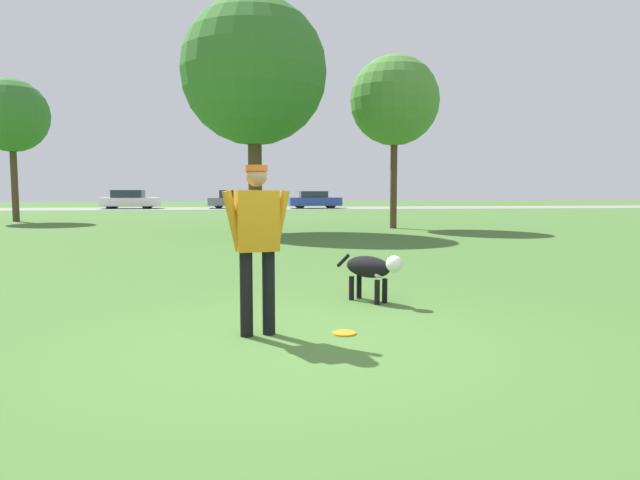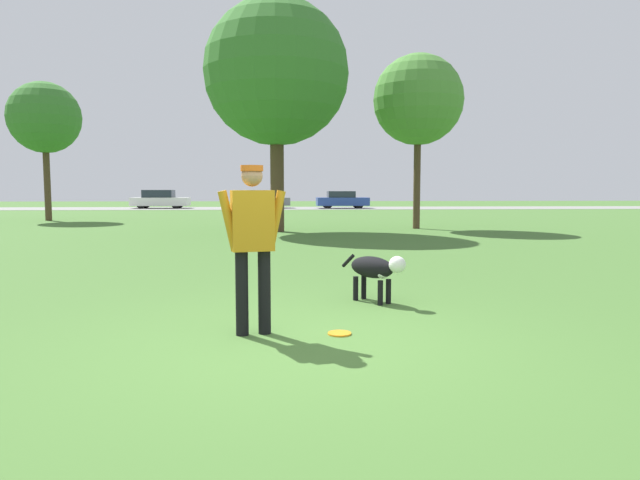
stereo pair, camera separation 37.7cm
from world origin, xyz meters
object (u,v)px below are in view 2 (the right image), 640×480
object	(u,v)px
tree_far_right	(418,100)
parked_car_blue	(342,200)
parked_car_grey	(263,199)
tree_far_left	(44,118)
person	(253,235)
frisbee	(339,333)
dog	(375,269)
tree_mid_center	(276,73)
parked_car_white	(160,199)

from	to	relation	value
tree_far_right	parked_car_blue	distance (m)	21.56
tree_far_right	parked_car_grey	size ratio (longest dim) A/B	1.57
parked_car_grey	tree_far_left	bearing A→B (deg)	-122.93
person	parked_car_grey	size ratio (longest dim) A/B	0.43
tree_far_right	tree_far_left	world-z (taller)	tree_far_right
person	parked_car_blue	distance (m)	36.52
person	parked_car_grey	distance (m)	36.93
frisbee	parked_car_grey	world-z (taller)	parked_car_grey
dog	tree_mid_center	bearing A→B (deg)	148.35
tree_mid_center	dog	bearing A→B (deg)	-83.10
dog	parked_car_blue	bearing A→B (deg)	136.72
dog	parked_car_blue	size ratio (longest dim) A/B	0.24
parked_car_grey	frisbee	bearing A→B (deg)	-88.99
person	tree_mid_center	size ratio (longest dim) A/B	0.22
tree_far_right	parked_car_blue	bearing A→B (deg)	92.03
tree_far_right	parked_car_blue	world-z (taller)	tree_far_right
dog	frisbee	world-z (taller)	dog
dog	parked_car_blue	world-z (taller)	parked_car_blue
frisbee	tree_mid_center	xyz separation A→B (m)	(-0.89, 14.02, 5.38)
parked_car_white	parked_car_blue	distance (m)	13.47
parked_car_blue	parked_car_white	bearing A→B (deg)	174.96
frisbee	parked_car_blue	world-z (taller)	parked_car_blue
tree_far_left	parked_car_grey	distance (m)	18.65
tree_far_right	parked_car_white	world-z (taller)	tree_far_right
frisbee	tree_far_right	size ratio (longest dim) A/B	0.04
parked_car_grey	parked_car_blue	world-z (taller)	parked_car_grey
tree_far_right	tree_mid_center	world-z (taller)	tree_mid_center
dog	tree_mid_center	distance (m)	13.45
dog	tree_far_right	xyz separation A→B (m)	(3.62, 13.55, 4.24)
person	dog	world-z (taller)	person
parked_car_white	parked_car_blue	world-z (taller)	parked_car_white
frisbee	parked_car_blue	size ratio (longest dim) A/B	0.06
person	tree_mid_center	distance (m)	14.63
dog	tree_far_left	xyz separation A→B (m)	(-12.18, 19.62, 4.23)
frisbee	tree_mid_center	size ratio (longest dim) A/B	0.03
frisbee	parked_car_white	size ratio (longest dim) A/B	0.06
frisbee	tree_far_left	xyz separation A→B (m)	(-11.56, 21.22, 4.66)
tree_far_right	parked_car_grey	world-z (taller)	tree_far_right
tree_far_left	parked_car_white	bearing A→B (deg)	84.23
parked_car_white	parked_car_grey	distance (m)	7.57
dog	tree_far_right	distance (m)	14.66
dog	tree_far_left	distance (m)	23.48
dog	parked_car_grey	xyz separation A→B (m)	(-3.01, 35.36, 0.21)
tree_mid_center	tree_far_right	bearing A→B (deg)	12.41
person	frisbee	xyz separation A→B (m)	(0.88, -0.06, -1.02)
tree_mid_center	person	bearing A→B (deg)	-89.99
person	tree_far_left	bearing A→B (deg)	104.14
parked_car_grey	parked_car_blue	xyz separation A→B (m)	(5.88, -0.65, -0.03)
person	frisbee	world-z (taller)	person
tree_far_right	tree_mid_center	distance (m)	5.30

